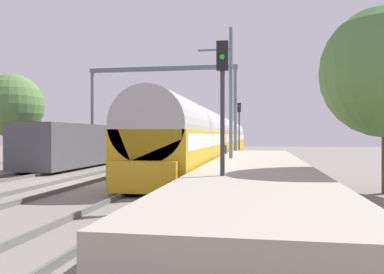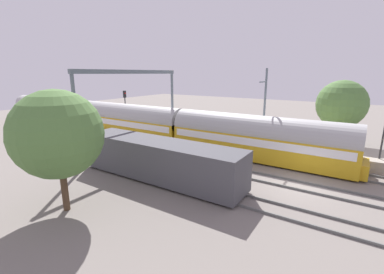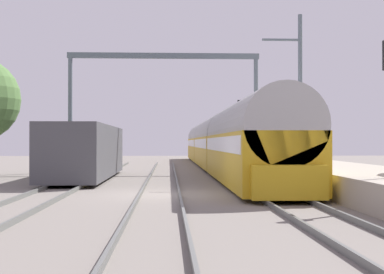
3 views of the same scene
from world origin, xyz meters
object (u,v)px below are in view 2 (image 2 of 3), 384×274
Objects in this scene: freight_car at (159,160)px; railway_signal_far at (125,106)px; person_crossing at (212,137)px; catenary_gantry at (133,94)px; passenger_train at (126,120)px; railway_signal_near at (384,130)px.

freight_car is 17.43m from railway_signal_far.
freight_car is at bearing -51.99° from person_crossing.
passenger_train is at bearing 53.26° from catenary_gantry.
passenger_train is 3.78× the size of freight_car.
passenger_train is 9.16× the size of railway_signal_far.
railway_signal_near is at bearing -50.92° from freight_car.
catenary_gantry reaches higher than person_crossing.
railway_signal_near reaches higher than passenger_train.
freight_car is 9.82m from person_crossing.
passenger_train is 3.20m from railway_signal_far.
railway_signal_near is at bearing -70.90° from catenary_gantry.
railway_signal_near reaches higher than freight_car.
catenary_gantry reaches higher than passenger_train.
railway_signal_far is (0.37, 13.14, 2.39)m from person_crossing.
person_crossing is (1.54, -11.03, -0.94)m from passenger_train.
passenger_train is at bearing 96.30° from railway_signal_near.
person_crossing is 0.32× the size of railway_signal_far.
passenger_train is 11.18m from person_crossing.
passenger_train is 7.79m from catenary_gantry.
person_crossing is 0.34× the size of railway_signal_near.
freight_car is at bearing 129.08° from railway_signal_near.
passenger_train is 9.77× the size of railway_signal_near.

